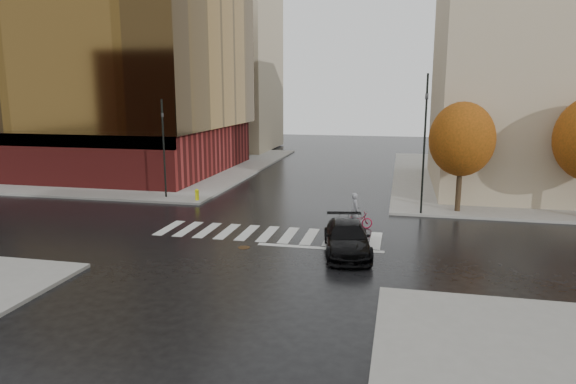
# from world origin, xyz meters

# --- Properties ---
(ground) EXTENTS (120.00, 120.00, 0.00)m
(ground) POSITION_xyz_m (0.00, 0.00, 0.00)
(ground) COLOR black
(ground) RESTS_ON ground
(sidewalk_nw) EXTENTS (30.00, 30.00, 0.15)m
(sidewalk_nw) POSITION_xyz_m (-21.00, 21.00, 0.07)
(sidewalk_nw) COLOR gray
(sidewalk_nw) RESTS_ON ground
(crosswalk) EXTENTS (12.00, 3.00, 0.01)m
(crosswalk) POSITION_xyz_m (0.00, 0.50, 0.01)
(crosswalk) COLOR silver
(crosswalk) RESTS_ON ground
(office_glass) EXTENTS (27.00, 19.00, 16.00)m
(office_glass) POSITION_xyz_m (-22.00, 17.99, 8.28)
(office_glass) COLOR maroon
(office_glass) RESTS_ON sidewalk_nw
(building_ne_tan) EXTENTS (16.00, 16.00, 18.00)m
(building_ne_tan) POSITION_xyz_m (17.00, 17.00, 9.15)
(building_ne_tan) COLOR tan
(building_ne_tan) RESTS_ON sidewalk_ne
(building_nw_far) EXTENTS (14.00, 12.00, 20.00)m
(building_nw_far) POSITION_xyz_m (-16.00, 37.00, 10.15)
(building_nw_far) COLOR tan
(building_nw_far) RESTS_ON sidewalk_nw
(tree_ne_a) EXTENTS (3.80, 3.80, 6.50)m
(tree_ne_a) POSITION_xyz_m (10.00, 7.40, 4.46)
(tree_ne_a) COLOR #312315
(tree_ne_a) RESTS_ON sidewalk_ne
(sedan) EXTENTS (2.82, 5.18, 1.43)m
(sedan) POSITION_xyz_m (4.31, -1.80, 0.71)
(sedan) COLOR black
(sedan) RESTS_ON ground
(cyclist) EXTENTS (1.82, 1.15, 1.96)m
(cyclist) POSITION_xyz_m (4.34, 2.50, 0.67)
(cyclist) COLOR maroon
(cyclist) RESTS_ON ground
(traffic_light_nw) EXTENTS (0.20, 0.18, 6.56)m
(traffic_light_nw) POSITION_xyz_m (-9.00, 7.42, 3.81)
(traffic_light_nw) COLOR black
(traffic_light_nw) RESTS_ON sidewalk_nw
(traffic_light_ne) EXTENTS (0.22, 0.24, 8.08)m
(traffic_light_ne) POSITION_xyz_m (7.84, 6.30, 4.85)
(traffic_light_ne) COLOR black
(traffic_light_ne) RESTS_ON sidewalk_ne
(fire_hydrant) EXTENTS (0.27, 0.27, 0.76)m
(fire_hydrant) POSITION_xyz_m (-6.50, 6.84, 0.57)
(fire_hydrant) COLOR #F1EF0E
(fire_hydrant) RESTS_ON sidewalk_nw
(manhole) EXTENTS (0.64, 0.64, 0.01)m
(manhole) POSITION_xyz_m (-0.51, -2.00, 0.01)
(manhole) COLOR #483019
(manhole) RESTS_ON ground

